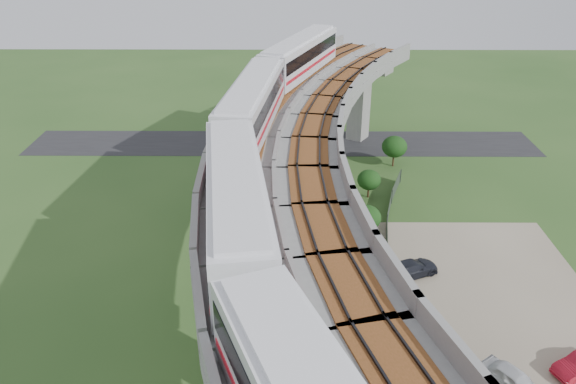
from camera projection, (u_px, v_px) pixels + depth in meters
ground at (276, 299)px, 40.39m from camera, size 160.00×160.00×0.00m
dirt_lot at (479, 317)px, 38.52m from camera, size 18.00×26.00×0.04m
asphalt_road at (283, 143)px, 67.16m from camera, size 60.00×8.00×0.03m
viaduct at (334, 186)px, 36.29m from camera, size 19.58×73.98×11.40m
metro_train at (280, 148)px, 33.55m from camera, size 11.42×61.33×3.64m
fence at (413, 291)px, 40.00m from camera, size 3.87×38.73×1.50m
tree_0 at (394, 147)px, 60.19m from camera, size 2.70×2.70×3.43m
tree_1 at (369, 180)px, 53.76m from camera, size 2.27×2.27×2.84m
tree_2 at (366, 218)px, 46.72m from camera, size 2.45×2.45×3.14m
tree_3 at (357, 251)px, 42.17m from camera, size 2.76×2.76×3.31m
tree_4 at (382, 313)px, 36.31m from camera, size 2.68×2.68×2.85m
car_white at (514, 380)px, 32.44m from camera, size 3.65×4.11×1.35m
car_dark at (411, 268)px, 42.60m from camera, size 4.72×3.49×1.27m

